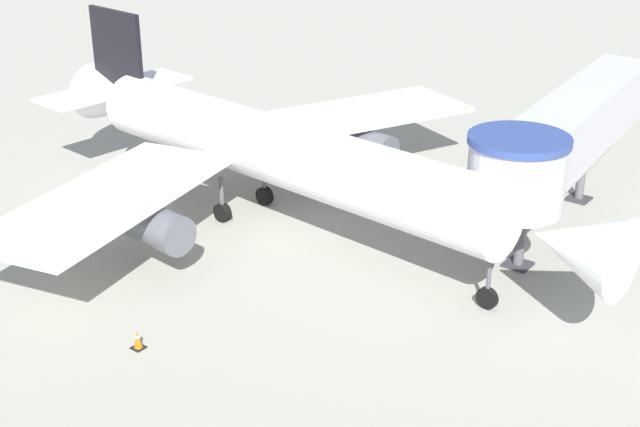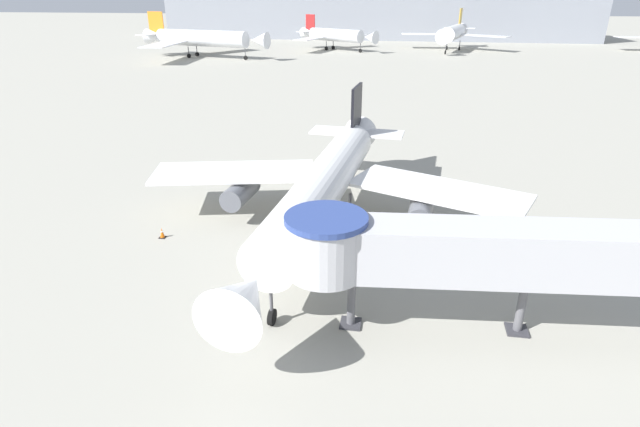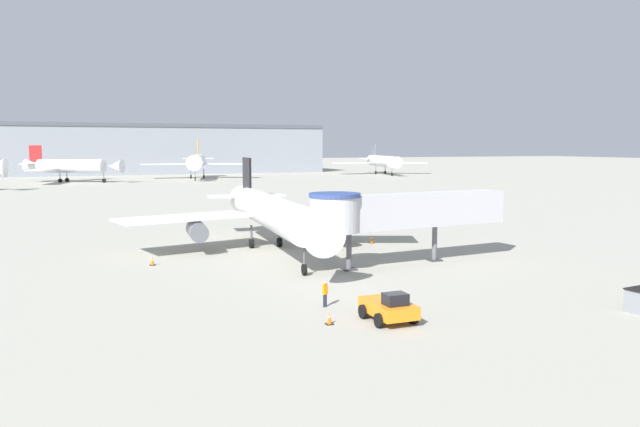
# 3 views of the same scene
# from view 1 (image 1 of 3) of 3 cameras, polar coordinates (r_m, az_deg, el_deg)

# --- Properties ---
(ground_plane) EXTENTS (800.00, 800.00, 0.00)m
(ground_plane) POSITION_cam_1_polar(r_m,az_deg,el_deg) (41.71, -2.15, -1.11)
(ground_plane) COLOR #9E9B8E
(main_airplane) EXTENTS (28.90, 31.32, 8.64)m
(main_airplane) POSITION_cam_1_polar(r_m,az_deg,el_deg) (41.05, -3.07, 4.01)
(main_airplane) COLOR white
(main_airplane) RESTS_ON ground_plane
(jet_bridge) EXTENTS (18.69, 4.99, 6.27)m
(jet_bridge) POSITION_cam_1_polar(r_m,az_deg,el_deg) (41.76, 15.30, 4.84)
(jet_bridge) COLOR #B7B7BC
(jet_bridge) RESTS_ON ground_plane
(traffic_cone_starboard_wing) EXTENTS (0.49, 0.49, 0.81)m
(traffic_cone_starboard_wing) POSITION_cam_1_polar(r_m,az_deg,el_deg) (50.87, 4.69, 3.98)
(traffic_cone_starboard_wing) COLOR black
(traffic_cone_starboard_wing) RESTS_ON ground_plane
(traffic_cone_port_wing) EXTENTS (0.46, 0.46, 0.76)m
(traffic_cone_port_wing) POSITION_cam_1_polar(r_m,az_deg,el_deg) (33.21, -11.59, -7.91)
(traffic_cone_port_wing) COLOR black
(traffic_cone_port_wing) RESTS_ON ground_plane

